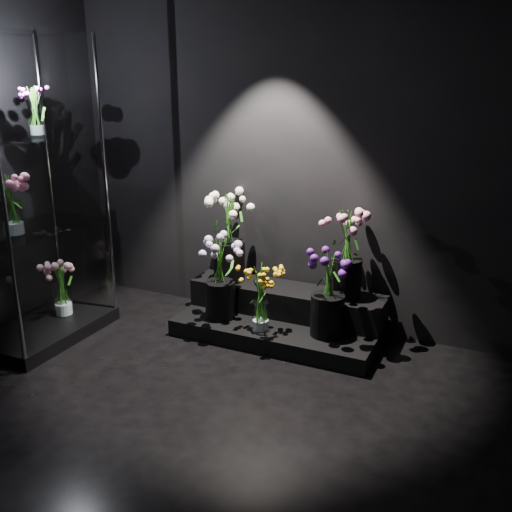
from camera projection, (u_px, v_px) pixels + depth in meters
The scene contains 12 objects.
floor at pixel (162, 445), 3.27m from camera, with size 4.00×4.00×0.00m, color black.
wall_back at pixel (293, 157), 4.58m from camera, with size 4.00×4.00×0.00m, color black.
display_riser at pixel (282, 316), 4.66m from camera, with size 1.62×0.72×0.36m.
display_case at pixel (30, 195), 4.29m from camera, with size 0.64×1.06×2.33m.
bouquet_orange_bells at pixel (261, 298), 4.36m from camera, with size 0.32×0.32×0.52m.
bouquet_lilac at pixel (220, 272), 4.55m from camera, with size 0.48×0.48×0.67m.
bouquet_purple at pixel (328, 290), 4.24m from camera, with size 0.32×0.32×0.66m.
bouquet_cream_roses at pixel (229, 231), 4.73m from camera, with size 0.41×0.41×0.74m.
bouquet_pink_roses at pixel (347, 247), 4.36m from camera, with size 0.39×0.39×0.71m.
bouquet_case_pink at pixel (11, 203), 4.13m from camera, with size 0.38×0.38×0.44m.
bouquet_case_magenta at pixel (35, 109), 4.23m from camera, with size 0.24×0.24×0.35m.
bouquet_case_base_pink at pixel (61, 287), 4.72m from camera, with size 0.38×0.38×0.46m.
Camera 1 is at (1.66, -2.30, 2.03)m, focal length 40.00 mm.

